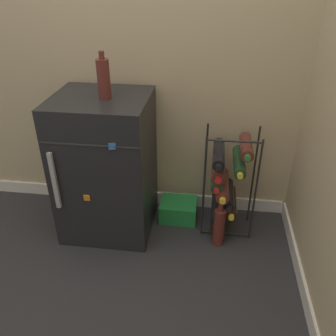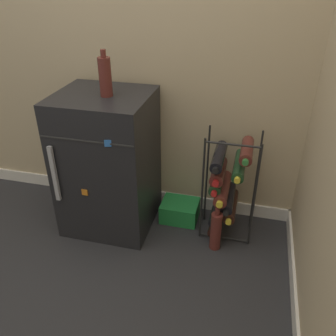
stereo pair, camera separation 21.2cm
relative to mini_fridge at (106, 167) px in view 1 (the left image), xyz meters
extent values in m
plane|color=#28282B|center=(0.31, -0.28, -0.43)|extent=(14.00, 14.00, 0.00)
cube|color=tan|center=(0.31, 0.30, 0.82)|extent=(6.65, 0.06, 2.50)
cube|color=silver|center=(0.31, 0.27, -0.39)|extent=(6.65, 0.01, 0.09)
cube|color=black|center=(0.00, 0.00, 0.00)|extent=(0.54, 0.49, 0.87)
cube|color=#2D2D2D|center=(0.00, -0.24, 0.26)|extent=(0.52, 0.00, 0.01)
cube|color=#9E9EA3|center=(-0.21, -0.26, 0.04)|extent=(0.02, 0.02, 0.34)
cube|color=blue|center=(0.13, -0.25, 0.27)|extent=(0.04, 0.02, 0.04)
cube|color=orange|center=(-0.04, -0.25, -0.06)|extent=(0.04, 0.01, 0.04)
cylinder|color=black|center=(0.59, -0.02, -0.09)|extent=(0.01, 0.01, 0.68)
cylinder|color=black|center=(0.89, -0.02, -0.09)|extent=(0.01, 0.01, 0.68)
cylinder|color=black|center=(0.59, 0.15, -0.09)|extent=(0.01, 0.01, 0.68)
cylinder|color=black|center=(0.89, 0.15, -0.09)|extent=(0.01, 0.01, 0.68)
cylinder|color=black|center=(0.74, -0.02, -0.41)|extent=(0.30, 0.01, 0.01)
cylinder|color=black|center=(0.74, -0.02, 0.23)|extent=(0.30, 0.01, 0.01)
cylinder|color=black|center=(0.68, 0.06, -0.35)|extent=(0.07, 0.30, 0.07)
cylinder|color=#2D7033|center=(0.68, -0.10, -0.35)|extent=(0.03, 0.02, 0.03)
cylinder|color=black|center=(0.68, 0.06, -0.28)|extent=(0.07, 0.27, 0.07)
cylinder|color=#2D7033|center=(0.68, -0.08, -0.28)|extent=(0.03, 0.02, 0.03)
cylinder|color=black|center=(0.76, 0.06, -0.23)|extent=(0.07, 0.29, 0.07)
cylinder|color=gold|center=(0.76, -0.10, -0.23)|extent=(0.03, 0.02, 0.03)
cylinder|color=black|center=(0.74, 0.06, -0.18)|extent=(0.07, 0.27, 0.07)
cylinder|color=black|center=(0.74, -0.09, -0.18)|extent=(0.03, 0.02, 0.03)
cylinder|color=#56231E|center=(0.70, 0.06, -0.11)|extent=(0.08, 0.31, 0.08)
cylinder|color=gold|center=(0.70, -0.10, -0.11)|extent=(0.04, 0.02, 0.04)
cylinder|color=#19381E|center=(0.66, 0.06, -0.06)|extent=(0.07, 0.25, 0.07)
cylinder|color=red|center=(0.66, -0.08, -0.06)|extent=(0.03, 0.02, 0.03)
cylinder|color=#56231E|center=(0.67, 0.06, 0.00)|extent=(0.08, 0.25, 0.08)
cylinder|color=red|center=(0.67, -0.07, 0.00)|extent=(0.04, 0.02, 0.04)
cylinder|color=#19381E|center=(0.78, 0.06, 0.06)|extent=(0.07, 0.30, 0.07)
cylinder|color=gold|center=(0.78, -0.10, 0.06)|extent=(0.03, 0.02, 0.03)
cylinder|color=black|center=(0.66, 0.06, 0.10)|extent=(0.07, 0.29, 0.07)
cylinder|color=black|center=(0.66, -0.10, 0.10)|extent=(0.03, 0.02, 0.03)
cylinder|color=#56231E|center=(0.81, 0.06, 0.16)|extent=(0.07, 0.25, 0.07)
cylinder|color=#2D7033|center=(0.81, -0.07, 0.16)|extent=(0.03, 0.02, 0.03)
cube|color=#1E7F38|center=(0.43, 0.12, -0.37)|extent=(0.24, 0.19, 0.13)
cylinder|color=#56231E|center=(0.04, -0.01, 0.54)|extent=(0.07, 0.07, 0.21)
cylinder|color=#56231E|center=(0.04, -0.01, 0.66)|extent=(0.03, 0.03, 0.04)
cylinder|color=#56231E|center=(0.69, -0.10, -0.31)|extent=(0.07, 0.07, 0.25)
cylinder|color=#56231E|center=(0.69, -0.10, -0.17)|extent=(0.03, 0.03, 0.04)
camera|label=1|loc=(0.61, -1.78, 1.07)|focal=38.00mm
camera|label=2|loc=(0.82, -1.74, 1.07)|focal=38.00mm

